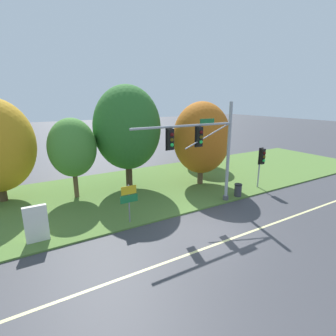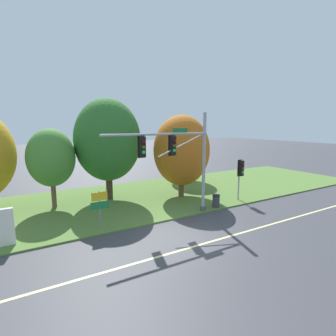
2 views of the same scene
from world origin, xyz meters
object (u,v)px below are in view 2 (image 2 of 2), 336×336
(route_sign_post, at_px, (100,204))
(tree_behind_signpost, at_px, (108,140))
(info_kiosk, at_px, (2,228))
(tree_tall_centre, at_px, (183,147))
(tree_left_of_mast, at_px, (51,158))
(tree_mid_verge, at_px, (182,151))
(trash_bin, at_px, (216,201))
(traffic_signal_mast, at_px, (180,154))
(pedestrian_signal_near_kerb, at_px, (241,171))

(route_sign_post, relative_size, tree_behind_signpost, 0.28)
(info_kiosk, bearing_deg, route_sign_post, -5.29)
(tree_behind_signpost, xyz_separation_m, info_kiosk, (-7.27, -5.47, -3.84))
(tree_tall_centre, bearing_deg, tree_left_of_mast, -166.52)
(tree_mid_verge, height_order, trash_bin, tree_mid_verge)
(route_sign_post, distance_m, tree_tall_centre, 14.93)
(traffic_signal_mast, distance_m, tree_left_of_mast, 9.26)
(pedestrian_signal_near_kerb, height_order, tree_tall_centre, tree_tall_centre)
(trash_bin, bearing_deg, traffic_signal_mast, -178.58)
(traffic_signal_mast, distance_m, route_sign_post, 5.85)
(tree_behind_signpost, relative_size, trash_bin, 8.64)
(traffic_signal_mast, xyz_separation_m, pedestrian_signal_near_kerb, (6.18, 0.58, -1.73))
(pedestrian_signal_near_kerb, bearing_deg, tree_mid_verge, 135.88)
(tree_mid_verge, bearing_deg, traffic_signal_mast, -124.83)
(pedestrian_signal_near_kerb, bearing_deg, trash_bin, -170.25)
(pedestrian_signal_near_kerb, xyz_separation_m, tree_left_of_mast, (-13.16, 5.48, 1.27))
(traffic_signal_mast, relative_size, tree_left_of_mast, 1.28)
(route_sign_post, height_order, tree_tall_centre, tree_tall_centre)
(traffic_signal_mast, xyz_separation_m, tree_left_of_mast, (-6.98, 6.06, -0.46))
(pedestrian_signal_near_kerb, distance_m, tree_behind_signpost, 10.82)
(traffic_signal_mast, xyz_separation_m, tree_tall_centre, (6.48, 9.29, -0.54))
(pedestrian_signal_near_kerb, bearing_deg, tree_behind_signpost, 148.04)
(tree_left_of_mast, bearing_deg, info_kiosk, -119.74)
(tree_left_of_mast, bearing_deg, traffic_signal_mast, -40.97)
(tree_mid_verge, xyz_separation_m, info_kiosk, (-12.77, -3.23, -2.93))
(tree_left_of_mast, height_order, trash_bin, tree_left_of_mast)
(tree_tall_centre, bearing_deg, tree_mid_verge, -124.92)
(route_sign_post, height_order, info_kiosk, route_sign_post)
(tree_tall_centre, bearing_deg, info_kiosk, -152.53)
(tree_mid_verge, distance_m, info_kiosk, 13.50)
(route_sign_post, bearing_deg, tree_mid_verge, 24.74)
(tree_behind_signpost, distance_m, tree_tall_centre, 9.84)
(pedestrian_signal_near_kerb, xyz_separation_m, route_sign_post, (-11.41, -0.33, -0.86))
(info_kiosk, distance_m, trash_bin, 13.34)
(pedestrian_signal_near_kerb, relative_size, tree_left_of_mast, 0.57)
(route_sign_post, xyz_separation_m, tree_left_of_mast, (-1.74, 5.81, 2.13))
(tree_left_of_mast, xyz_separation_m, tree_mid_verge, (9.71, -2.14, 0.22))
(pedestrian_signal_near_kerb, height_order, tree_mid_verge, tree_mid_verge)
(tree_left_of_mast, xyz_separation_m, trash_bin, (10.25, -5.98, -3.18))
(traffic_signal_mast, height_order, tree_mid_verge, traffic_signal_mast)
(traffic_signal_mast, xyz_separation_m, route_sign_post, (-5.24, 0.25, -2.59))
(info_kiosk, bearing_deg, tree_mid_verge, 14.17)
(traffic_signal_mast, height_order, pedestrian_signal_near_kerb, traffic_signal_mast)
(pedestrian_signal_near_kerb, relative_size, route_sign_post, 1.43)
(traffic_signal_mast, relative_size, tree_mid_verge, 1.08)
(info_kiosk, relative_size, trash_bin, 2.04)
(info_kiosk, bearing_deg, tree_behind_signpost, 36.97)
(pedestrian_signal_near_kerb, distance_m, trash_bin, 3.51)
(pedestrian_signal_near_kerb, bearing_deg, tree_left_of_mast, 157.38)
(tree_behind_signpost, distance_m, tree_mid_verge, 6.02)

